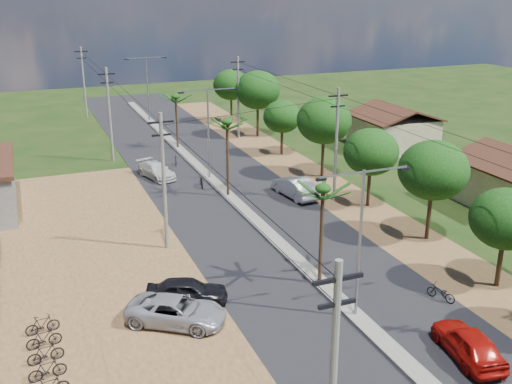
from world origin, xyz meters
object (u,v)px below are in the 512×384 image
at_px(car_silver_mid, 295,187).
at_px(car_parked_silver, 176,312).
at_px(car_red_near, 468,344).
at_px(car_white_far, 156,171).
at_px(moto_rider_east, 441,293).
at_px(car_parked_dark, 187,292).

height_order(car_silver_mid, car_parked_silver, car_silver_mid).
relative_size(car_red_near, car_white_far, 0.95).
distance_m(car_red_near, car_parked_silver, 14.07).
xyz_separation_m(car_silver_mid, moto_rider_east, (0.20, -18.16, -0.36)).
bearing_deg(car_white_far, moto_rider_east, -87.35).
bearing_deg(car_parked_dark, moto_rider_east, -91.48).
relative_size(car_parked_dark, moto_rider_east, 2.57).
bearing_deg(car_red_near, moto_rider_east, -106.20).
height_order(car_red_near, car_parked_silver, car_red_near).
relative_size(car_red_near, car_parked_dark, 1.01).
xyz_separation_m(car_red_near, car_parked_silver, (-11.70, 7.82, -0.05)).
distance_m(car_white_far, car_parked_silver, 24.63).
relative_size(car_white_far, car_parked_silver, 0.91).
bearing_deg(car_white_far, car_red_near, -93.84).
height_order(car_parked_silver, car_parked_dark, car_parked_dark).
distance_m(car_silver_mid, moto_rider_east, 18.17).
xyz_separation_m(car_red_near, moto_rider_east, (2.26, 4.80, -0.30)).
bearing_deg(moto_rider_east, car_parked_silver, -34.70).
relative_size(car_parked_silver, car_parked_dark, 1.16).
xyz_separation_m(car_silver_mid, car_parked_dark, (-12.73, -13.44, -0.07)).
bearing_deg(car_parked_silver, moto_rider_east, -68.11).
distance_m(car_parked_dark, moto_rider_east, 13.77).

